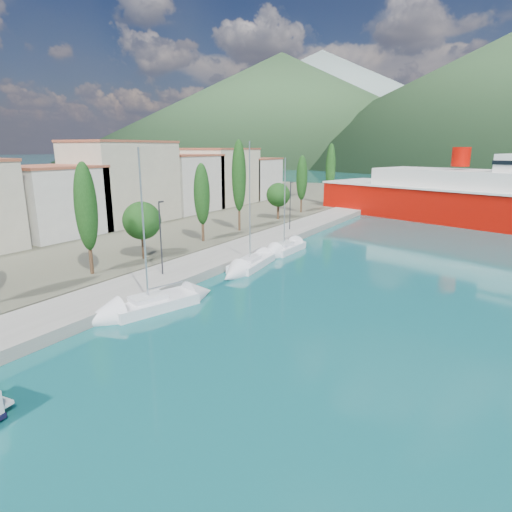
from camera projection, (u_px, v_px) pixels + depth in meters
The scene contains 9 objects.
ground at pixel (450, 188), 119.56m from camera, with size 1400.00×1400.00×0.00m, color #135659.
quay at pixel (242, 250), 45.78m from camera, with size 5.00×88.00×0.80m, color gray.
land_strip at pixel (86, 212), 73.04m from camera, with size 70.00×148.00×0.70m, color #565644.
town_buildings at pixel (153, 185), 65.04m from camera, with size 9.20×69.20×11.30m.
tree_row at pixel (229, 191), 51.83m from camera, with size 3.58×64.51×11.34m.
lamp_posts at pixel (168, 234), 35.58m from camera, with size 0.15×45.06×6.06m.
sailboat_near at pixel (126, 312), 28.71m from camera, with size 4.90×8.73×12.03m.
sailboat_mid at pixel (242, 269), 38.89m from camera, with size 3.32×8.89×12.49m.
sailboat_far at pixel (277, 252), 45.22m from camera, with size 2.51×7.50×10.96m.
Camera 1 is at (15.22, -11.41, 11.01)m, focal length 30.00 mm.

